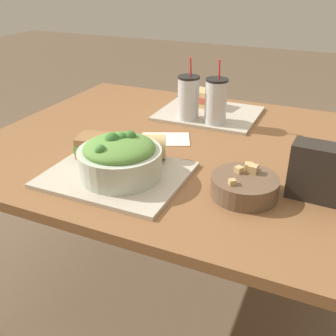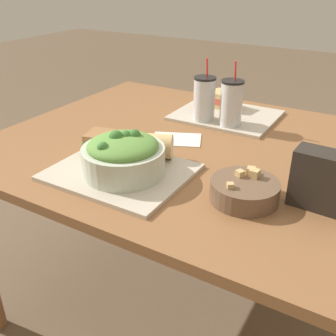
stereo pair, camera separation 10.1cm
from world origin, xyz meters
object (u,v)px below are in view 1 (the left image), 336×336
(chip_bag, at_px, (320,172))
(soup_bowl, at_px, (244,185))
(salad_bowl, at_px, (120,157))
(sandwich_far, at_px, (205,98))
(napkin_folded, at_px, (166,139))
(sandwich_near, at_px, (98,146))
(baguette_near, at_px, (142,147))
(drink_cup_dark, at_px, (188,99))
(drink_cup_red, at_px, (216,102))

(chip_bag, bearing_deg, soup_bowl, -156.83)
(salad_bowl, relative_size, chip_bag, 1.56)
(sandwich_far, bearing_deg, napkin_folded, -82.78)
(sandwich_near, distance_m, chip_bag, 0.64)
(sandwich_near, distance_m, baguette_near, 0.14)
(drink_cup_dark, bearing_deg, sandwich_near, -107.10)
(napkin_folded, bearing_deg, chip_bag, -20.24)
(sandwich_near, height_order, napkin_folded, sandwich_near)
(baguette_near, distance_m, drink_cup_red, 0.40)
(sandwich_far, bearing_deg, salad_bowl, -81.67)
(sandwich_near, height_order, baguette_near, baguette_near)
(sandwich_far, relative_size, drink_cup_dark, 0.57)
(baguette_near, bearing_deg, chip_bag, -113.71)
(sandwich_near, bearing_deg, drink_cup_dark, 59.02)
(salad_bowl, height_order, baguette_near, salad_bowl)
(sandwich_near, bearing_deg, sandwich_far, 62.97)
(drink_cup_dark, distance_m, drink_cup_red, 0.11)
(salad_bowl, distance_m, chip_bag, 0.52)
(napkin_folded, bearing_deg, drink_cup_dark, 88.62)
(drink_cup_red, xyz_separation_m, napkin_folded, (-0.11, -0.20, -0.09))
(salad_bowl, height_order, chip_bag, chip_bag)
(drink_cup_dark, height_order, napkin_folded, drink_cup_dark)
(salad_bowl, distance_m, sandwich_near, 0.15)
(sandwich_near, height_order, chip_bag, chip_bag)
(sandwich_far, bearing_deg, drink_cup_dark, -83.70)
(salad_bowl, height_order, sandwich_near, salad_bowl)
(salad_bowl, relative_size, soup_bowl, 1.32)
(baguette_near, bearing_deg, sandwich_near, 83.64)
(soup_bowl, relative_size, baguette_near, 1.08)
(salad_bowl, bearing_deg, chip_bag, 13.10)
(sandwich_far, height_order, drink_cup_dark, drink_cup_dark)
(soup_bowl, bearing_deg, napkin_folded, 143.35)
(napkin_folded, bearing_deg, sandwich_far, 87.81)
(drink_cup_dark, distance_m, napkin_folded, 0.22)
(salad_bowl, relative_size, sandwich_far, 1.74)
(salad_bowl, xyz_separation_m, napkin_folded, (-0.00, 0.31, -0.07))
(sandwich_near, bearing_deg, baguette_near, 2.91)
(sandwich_near, relative_size, chip_bag, 0.96)
(chip_bag, bearing_deg, drink_cup_dark, 145.34)
(sandwich_far, relative_size, napkin_folded, 0.67)
(soup_bowl, height_order, sandwich_far, sandwich_far)
(sandwich_far, bearing_deg, drink_cup_red, -50.96)
(drink_cup_red, bearing_deg, soup_bowl, -63.26)
(salad_bowl, bearing_deg, drink_cup_red, 77.56)
(salad_bowl, bearing_deg, soup_bowl, 9.15)
(salad_bowl, bearing_deg, drink_cup_dark, 89.62)
(chip_bag, height_order, napkin_folded, chip_bag)
(drink_cup_dark, distance_m, chip_bag, 0.64)
(salad_bowl, bearing_deg, sandwich_near, 146.40)
(chip_bag, bearing_deg, napkin_folded, 162.42)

